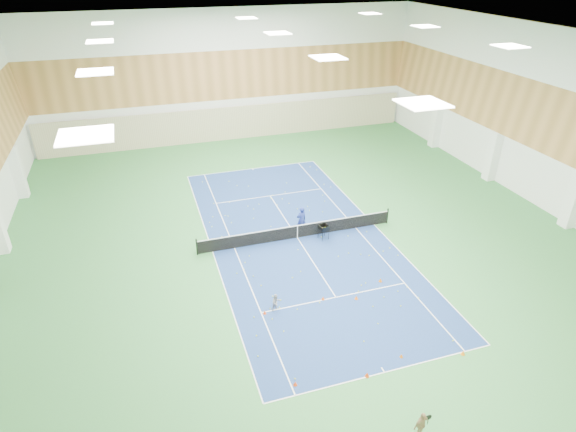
{
  "coord_description": "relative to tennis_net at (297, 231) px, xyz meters",
  "views": [
    {
      "loc": [
        -8.63,
        -25.01,
        16.07
      ],
      "look_at": [
        -0.79,
        -0.5,
        2.0
      ],
      "focal_mm": 30.0,
      "sensor_mm": 36.0,
      "label": 1
    }
  ],
  "objects": [
    {
      "name": "cone_base_d",
      "position": [
        3.91,
        -12.0,
        -0.44
      ],
      "size": [
        0.2,
        0.2,
        0.22
      ],
      "primitive_type": "cone",
      "color": "orange",
      "rests_on": "ground"
    },
    {
      "name": "cone_svc_d",
      "position": [
        2.9,
        -5.86,
        -0.44
      ],
      "size": [
        0.21,
        0.21,
        0.23
      ],
      "primitive_type": "cone",
      "color": "orange",
      "rests_on": "ground"
    },
    {
      "name": "coach",
      "position": [
        0.47,
        0.6,
        0.39
      ],
      "size": [
        0.75,
        0.56,
        1.87
      ],
      "primitive_type": "imported",
      "rotation": [
        0.0,
        0.0,
        3.32
      ],
      "color": "navy",
      "rests_on": "ground"
    },
    {
      "name": "ground",
      "position": [
        0.0,
        0.0,
        -0.55
      ],
      "size": [
        40.0,
        40.0,
        0.0
      ],
      "primitive_type": "plane",
      "color": "#33773A",
      "rests_on": "ground"
    },
    {
      "name": "room_shell",
      "position": [
        0.0,
        0.0,
        5.45
      ],
      "size": [
        36.0,
        40.0,
        12.0
      ],
      "primitive_type": null,
      "color": "white",
      "rests_on": "ground"
    },
    {
      "name": "child_court",
      "position": [
        -3.31,
        -6.4,
        -0.07
      ],
      "size": [
        0.56,
        0.49,
        0.97
      ],
      "primitive_type": "imported",
      "rotation": [
        0.0,
        0.0,
        0.3
      ],
      "color": "#9A99A1",
      "rests_on": "ground"
    },
    {
      "name": "court_surface",
      "position": [
        0.0,
        0.0,
        -0.55
      ],
      "size": [
        10.97,
        23.77,
        0.01
      ],
      "primitive_type": "cube",
      "color": "navy",
      "rests_on": "ground"
    },
    {
      "name": "ball_cart",
      "position": [
        1.55,
        -0.6,
        -0.05
      ],
      "size": [
        0.69,
        0.69,
        1.0
      ],
      "primitive_type": null,
      "rotation": [
        0.0,
        0.0,
        0.23
      ],
      "color": "black",
      "rests_on": "ground"
    },
    {
      "name": "wood_cladding",
      "position": [
        0.0,
        0.0,
        7.45
      ],
      "size": [
        36.0,
        40.0,
        8.0
      ],
      "primitive_type": null,
      "color": "#B47D43",
      "rests_on": "room_shell"
    },
    {
      "name": "cone_svc_b",
      "position": [
        -0.72,
        -6.36,
        -0.45
      ],
      "size": [
        0.19,
        0.19,
        0.21
      ],
      "primitive_type": "cone",
      "color": "#FF580D",
      "rests_on": "ground"
    },
    {
      "name": "cone_base_a",
      "position": [
        -3.94,
        -11.36,
        -0.44
      ],
      "size": [
        0.19,
        0.19,
        0.21
      ],
      "primitive_type": "cone",
      "color": "#EB400C",
      "rests_on": "ground"
    },
    {
      "name": "child_apron",
      "position": [
        -0.24,
        -15.11,
        0.07
      ],
      "size": [
        0.78,
        0.47,
        1.25
      ],
      "primitive_type": "imported",
      "rotation": [
        0.0,
        0.0,
        0.24
      ],
      "color": "tan",
      "rests_on": "ground"
    },
    {
      "name": "cone_svc_a",
      "position": [
        -3.96,
        -6.53,
        -0.45
      ],
      "size": [
        0.18,
        0.18,
        0.2
      ],
      "primitive_type": "cone",
      "color": "#FD420D",
      "rests_on": "ground"
    },
    {
      "name": "cone_base_b",
      "position": [
        -0.83,
        -11.85,
        -0.44
      ],
      "size": [
        0.21,
        0.21,
        0.23
      ],
      "primitive_type": "cone",
      "color": "#E2400B",
      "rests_on": "ground"
    },
    {
      "name": "ceiling_light_grid",
      "position": [
        0.0,
        0.0,
        11.37
      ],
      "size": [
        21.4,
        25.4,
        0.06
      ],
      "primitive_type": null,
      "color": "white",
      "rests_on": "room_shell"
    },
    {
      "name": "cone_base_c",
      "position": [
        1.14,
        -11.3,
        -0.46
      ],
      "size": [
        0.17,
        0.17,
        0.19
      ],
      "primitive_type": "cone",
      "color": "orange",
      "rests_on": "ground"
    },
    {
      "name": "cone_svc_c",
      "position": [
        0.98,
        -6.86,
        -0.44
      ],
      "size": [
        0.2,
        0.2,
        0.22
      ],
      "primitive_type": "cone",
      "color": "#FF620D",
      "rests_on": "ground"
    },
    {
      "name": "back_curtain",
      "position": [
        0.0,
        19.75,
        1.05
      ],
      "size": [
        35.4,
        0.16,
        3.2
      ],
      "primitive_type": "cube",
      "color": "#C6B793",
      "rests_on": "ground"
    },
    {
      "name": "tennis_net",
      "position": [
        0.0,
        0.0,
        0.0
      ],
      "size": [
        12.8,
        0.1,
        1.1
      ],
      "primitive_type": null,
      "color": "black",
      "rests_on": "ground"
    },
    {
      "name": "tennis_balls_scatter",
      "position": [
        0.0,
        0.0,
        -0.5
      ],
      "size": [
        10.57,
        22.77,
        0.07
      ],
      "primitive_type": null,
      "color": "#CAE226",
      "rests_on": "ground"
    }
  ]
}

